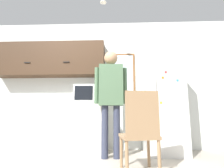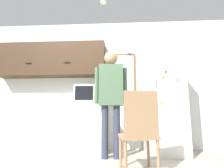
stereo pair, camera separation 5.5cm
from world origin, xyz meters
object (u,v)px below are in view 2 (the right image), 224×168
(person, at_px, (111,91))
(chair, at_px, (139,129))
(microwave, at_px, (88,94))
(refrigerator, at_px, (163,104))

(person, distance_m, chair, 0.98)
(microwave, distance_m, person, 0.62)
(chair, bearing_deg, person, -70.05)
(microwave, height_order, refrigerator, refrigerator)
(refrigerator, bearing_deg, chair, -116.92)
(person, bearing_deg, chair, -65.20)
(microwave, relative_size, refrigerator, 0.27)
(refrigerator, xyz_separation_m, chair, (-0.54, -1.07, -0.37))
(chair, bearing_deg, microwave, -61.80)
(microwave, xyz_separation_m, person, (0.46, -0.41, 0.01))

